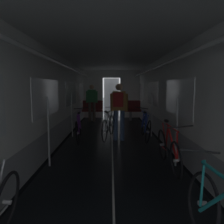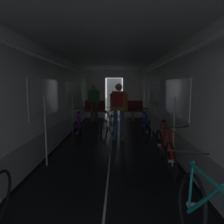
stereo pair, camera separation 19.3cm
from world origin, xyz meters
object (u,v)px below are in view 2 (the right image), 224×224
object	(u,v)px
bicycle_blue	(146,127)
bicycle_purple	(78,128)
bench_seat_far_left	(95,108)
bench_seat_far_right	(133,109)
person_cyclist_aisle	(119,106)
bicycle_red	(165,149)
person_standing_near_bench	(94,100)
bicycle_white_in_aisle	(108,126)

from	to	relation	value
bicycle_blue	bicycle_purple	xyz separation A→B (m)	(-2.01, -0.17, 0.00)
bench_seat_far_left	bench_seat_far_right	distance (m)	1.80
bicycle_blue	person_cyclist_aisle	xyz separation A→B (m)	(-0.82, -0.12, 0.64)
bicycle_red	person_standing_near_bench	world-z (taller)	person_standing_near_bench
person_standing_near_bench	bicycle_red	bearing A→B (deg)	-70.87
person_cyclist_aisle	person_standing_near_bench	world-z (taller)	same
bicycle_white_in_aisle	bicycle_purple	bearing A→B (deg)	-160.63
person_cyclist_aisle	bicycle_white_in_aisle	distance (m)	0.75
bench_seat_far_left	person_standing_near_bench	size ratio (longest dim) A/B	0.58
person_standing_near_bench	bicycle_blue	bearing A→B (deg)	-60.46
bicycle_red	person_cyclist_aisle	xyz separation A→B (m)	(-0.88, 2.21, 0.63)
bicycle_red	person_standing_near_bench	size ratio (longest dim) A/B	1.00
bench_seat_far_right	person_standing_near_bench	bearing A→B (deg)	-168.17
bicycle_red	bicycle_white_in_aisle	size ratio (longest dim) A/B	1.02
bicycle_blue	person_cyclist_aisle	world-z (taller)	person_cyclist_aisle
bench_seat_far_left	person_cyclist_aisle	bearing A→B (deg)	-74.14
bicycle_blue	bicycle_purple	world-z (taller)	bicycle_blue
bicycle_blue	bicycle_white_in_aisle	distance (m)	1.14
bicycle_purple	bicycle_blue	bearing A→B (deg)	4.71
bicycle_white_in_aisle	person_standing_near_bench	bearing A→B (deg)	103.62
bicycle_blue	person_cyclist_aisle	bearing A→B (deg)	-171.32
bicycle_red	bicycle_purple	bearing A→B (deg)	133.70
bicycle_purple	person_standing_near_bench	distance (m)	3.60
bench_seat_far_left	bicycle_red	bearing A→B (deg)	-71.95
person_cyclist_aisle	bicycle_white_in_aisle	world-z (taller)	person_cyclist_aisle
bicycle_purple	person_standing_near_bench	xyz separation A→B (m)	(0.09, 3.55, 0.59)
bench_seat_far_right	bicycle_purple	world-z (taller)	bench_seat_far_right
bicycle_purple	bicycle_red	xyz separation A→B (m)	(2.07, -2.17, 0.00)
person_cyclist_aisle	bench_seat_far_right	bearing A→B (deg)	79.84
bicycle_white_in_aisle	bicycle_blue	bearing A→B (deg)	-7.18
person_standing_near_bench	bicycle_purple	bearing A→B (deg)	-91.45
bench_seat_far_right	bicycle_white_in_aisle	size ratio (longest dim) A/B	0.59
bicycle_purple	bench_seat_far_left	bearing A→B (deg)	88.73
bicycle_purple	bicycle_white_in_aisle	distance (m)	0.93
bicycle_blue	person_cyclist_aisle	distance (m)	1.04
bench_seat_far_right	bicycle_white_in_aisle	world-z (taller)	bench_seat_far_right
bicycle_purple	person_cyclist_aisle	xyz separation A→B (m)	(1.19, 0.04, 0.63)
bicycle_white_in_aisle	bench_seat_far_left	bearing A→B (deg)	102.29
bicycle_blue	bicycle_red	bearing A→B (deg)	-88.36
bench_seat_far_right	bicycle_blue	world-z (taller)	bicycle_blue
bench_seat_far_right	bicycle_purple	xyz separation A→B (m)	(-1.89, -3.93, -0.19)
bicycle_white_in_aisle	person_standing_near_bench	size ratio (longest dim) A/B	0.99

